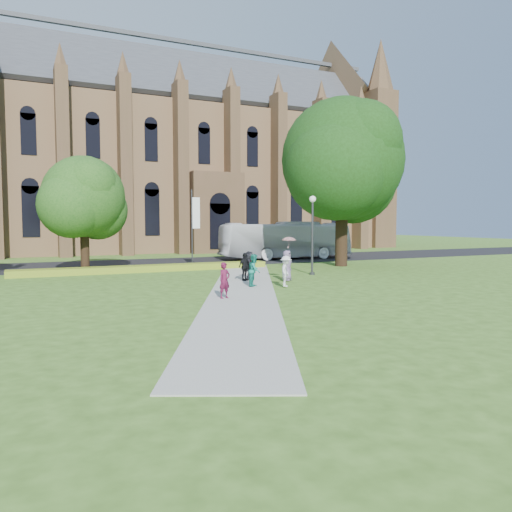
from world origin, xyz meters
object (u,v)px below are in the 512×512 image
streetlamp (312,225)px  large_tree (342,160)px  tour_coach (286,240)px  pedestrian_0 (225,280)px

streetlamp → large_tree: size_ratio=0.40×
streetlamp → tour_coach: (5.07, 12.87, -1.52)m
tour_coach → pedestrian_0: (-14.24, -20.10, -0.91)m
large_tree → tour_coach: large_tree is taller
large_tree → tour_coach: size_ratio=1.05×
large_tree → pedestrian_0: size_ratio=7.99×
large_tree → tour_coach: 10.67m
streetlamp → large_tree: (5.50, 4.50, 5.07)m
large_tree → tour_coach: (-0.43, 8.37, -6.59)m
streetlamp → pedestrian_0: streetlamp is taller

